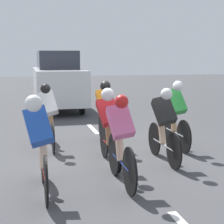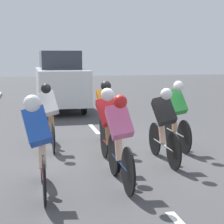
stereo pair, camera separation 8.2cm
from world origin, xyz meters
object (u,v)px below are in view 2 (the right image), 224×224
object	(u,v)px
cyclist_green	(176,114)
cyclist_red	(109,125)
cyclist_white	(50,114)
support_car	(60,80)
cyclist_pink	(120,139)
cyclist_blue	(39,142)
cyclist_black	(164,124)
cyclist_orange	(106,112)

from	to	relation	value
cyclist_green	cyclist_red	world-z (taller)	cyclist_green
cyclist_white	support_car	world-z (taller)	support_car
cyclist_pink	support_car	distance (m)	8.70
cyclist_blue	cyclist_red	bearing A→B (deg)	-136.82
cyclist_black	support_car	distance (m)	7.77
cyclist_orange	cyclist_black	distance (m)	1.71
cyclist_orange	cyclist_white	distance (m)	1.24
cyclist_pink	cyclist_orange	world-z (taller)	cyclist_orange
cyclist_pink	cyclist_blue	bearing A→B (deg)	5.63
cyclist_white	cyclist_red	distance (m)	1.82
cyclist_green	cyclist_orange	size ratio (longest dim) A/B	0.97
cyclist_pink	cyclist_orange	bearing A→B (deg)	-97.23
cyclist_red	cyclist_blue	bearing A→B (deg)	43.18
cyclist_green	cyclist_red	distance (m)	1.91
cyclist_blue	cyclist_pink	bearing A→B (deg)	-174.37
cyclist_pink	cyclist_red	world-z (taller)	cyclist_red
cyclist_white	cyclist_orange	bearing A→B (deg)	177.09
cyclist_blue	cyclist_orange	bearing A→B (deg)	-119.89
cyclist_green	cyclist_black	size ratio (longest dim) A/B	0.98
cyclist_white	support_car	distance (m)	6.12
cyclist_white	cyclist_red	bearing A→B (deg)	121.95
support_car	cyclist_green	bearing A→B (deg)	105.96
cyclist_black	cyclist_white	world-z (taller)	same
cyclist_pink	cyclist_green	size ratio (longest dim) A/B	1.02
cyclist_orange	cyclist_green	bearing A→B (deg)	158.28
cyclist_white	support_car	xyz separation A→B (m)	(-0.73, -6.07, 0.34)
cyclist_pink	cyclist_red	distance (m)	1.07
cyclist_green	support_car	bearing A→B (deg)	-74.04
cyclist_green	cyclist_black	distance (m)	1.15
cyclist_orange	cyclist_white	size ratio (longest dim) A/B	1.00
cyclist_pink	cyclist_blue	xyz separation A→B (m)	(1.21, 0.12, 0.05)
cyclist_red	cyclist_blue	world-z (taller)	cyclist_blue
cyclist_black	cyclist_blue	xyz separation A→B (m)	(2.32, 1.15, 0.04)
cyclist_white	cyclist_red	world-z (taller)	cyclist_red
cyclist_pink	cyclist_blue	size ratio (longest dim) A/B	1.01
cyclist_black	cyclist_orange	bearing A→B (deg)	-63.03
cyclist_white	cyclist_blue	xyz separation A→B (m)	(0.31, 2.74, 0.04)
cyclist_green	cyclist_orange	distance (m)	1.51
cyclist_blue	support_car	distance (m)	8.88
cyclist_black	cyclist_red	size ratio (longest dim) A/B	0.98
cyclist_pink	cyclist_white	bearing A→B (deg)	-70.88
cyclist_blue	support_car	world-z (taller)	support_car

